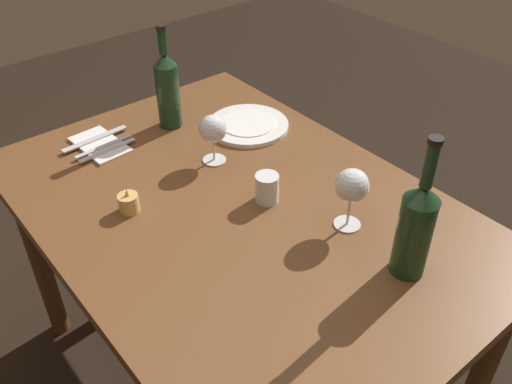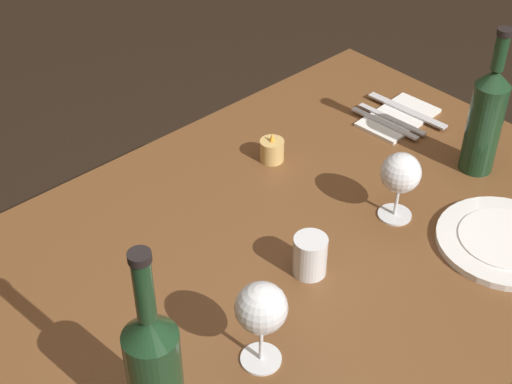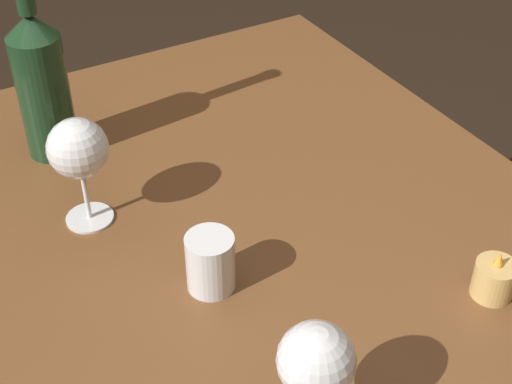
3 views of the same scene
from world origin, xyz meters
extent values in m
plane|color=black|center=(0.00, 0.00, 0.00)|extent=(6.00, 6.00, 0.00)
cube|color=brown|center=(0.00, 0.00, 0.72)|extent=(1.30, 0.90, 0.04)
cylinder|color=#50311A|center=(-0.58, -0.38, 0.35)|extent=(0.06, 0.06, 0.70)
cylinder|color=#50311A|center=(0.58, -0.38, 0.35)|extent=(0.06, 0.06, 0.70)
cylinder|color=#50311A|center=(0.58, 0.38, 0.35)|extent=(0.06, 0.06, 0.70)
cylinder|color=white|center=(-0.23, -0.16, 0.74)|extent=(0.07, 0.07, 0.00)
cylinder|color=white|center=(-0.23, -0.16, 0.78)|extent=(0.01, 0.01, 0.08)
sphere|color=white|center=(-0.23, -0.16, 0.86)|extent=(0.08, 0.08, 0.08)
cylinder|color=#42070F|center=(-0.23, -0.16, 0.86)|extent=(0.06, 0.06, 0.03)
cylinder|color=white|center=(0.20, -0.07, 0.74)|extent=(0.07, 0.07, 0.00)
cylinder|color=white|center=(0.20, -0.07, 0.78)|extent=(0.01, 0.01, 0.07)
sphere|color=white|center=(0.20, -0.07, 0.84)|extent=(0.08, 0.08, 0.08)
cylinder|color=#42070F|center=(0.20, -0.07, 0.84)|extent=(0.06, 0.06, 0.03)
cylinder|color=#19381E|center=(-0.42, -0.15, 0.84)|extent=(0.08, 0.08, 0.19)
cone|color=#19381E|center=(-0.42, -0.15, 0.95)|extent=(0.08, 0.08, 0.03)
cylinder|color=#19381E|center=(-0.42, -0.15, 1.02)|extent=(0.03, 0.03, 0.10)
cylinder|color=black|center=(-0.42, -0.15, 1.07)|extent=(0.03, 0.03, 0.01)
cylinder|color=#19381E|center=(0.45, -0.09, 0.84)|extent=(0.07, 0.07, 0.20)
cone|color=#19381E|center=(0.45, -0.09, 0.96)|extent=(0.07, 0.07, 0.03)
cylinder|color=#19381E|center=(0.45, -0.09, 1.01)|extent=(0.03, 0.03, 0.07)
cylinder|color=black|center=(0.45, -0.09, 1.05)|extent=(0.03, 0.03, 0.01)
cylinder|color=white|center=(-0.04, -0.07, 0.78)|extent=(0.06, 0.06, 0.08)
cylinder|color=silver|center=(-0.04, -0.07, 0.77)|extent=(0.05, 0.05, 0.05)
cylinder|color=#DBB266|center=(0.15, 0.22, 0.76)|extent=(0.05, 0.05, 0.05)
cylinder|color=white|center=(0.15, 0.22, 0.76)|extent=(0.04, 0.04, 0.03)
cone|color=#F99E2D|center=(0.15, 0.22, 0.80)|extent=(0.01, 0.01, 0.02)
cylinder|color=white|center=(0.28, -0.26, 0.75)|extent=(0.25, 0.25, 0.01)
cylinder|color=white|center=(0.28, -0.26, 0.76)|extent=(0.17, 0.17, 0.00)
cube|color=white|center=(0.47, 0.14, 0.74)|extent=(0.20, 0.12, 0.01)
cube|color=silver|center=(0.45, 0.14, 0.75)|extent=(0.03, 0.18, 0.00)
cube|color=silver|center=(0.42, 0.14, 0.75)|extent=(0.03, 0.18, 0.00)
cube|color=silver|center=(0.50, 0.14, 0.75)|extent=(0.03, 0.21, 0.00)
camera|label=1|loc=(-0.88, 0.66, 1.61)|focal=38.73mm
camera|label=2|loc=(-0.76, -0.72, 1.69)|focal=52.83mm
camera|label=3|loc=(0.57, -0.36, 1.41)|focal=52.66mm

